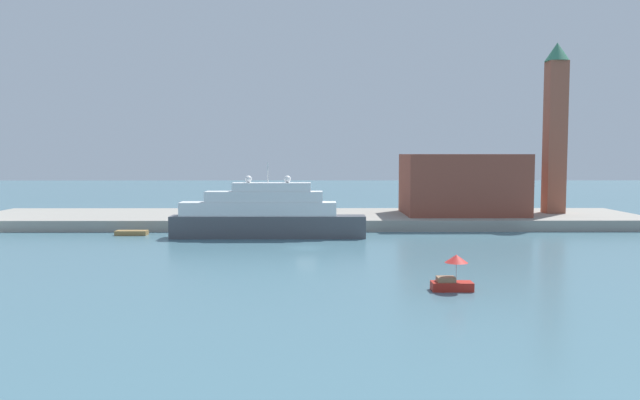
{
  "coord_description": "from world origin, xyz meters",
  "views": [
    {
      "loc": [
        1.28,
        -78.57,
        11.9
      ],
      "look_at": [
        1.78,
        6.0,
        5.63
      ],
      "focal_mm": 35.26,
      "sensor_mm": 36.0,
      "label": 1
    }
  ],
  "objects_px": {
    "large_yacht": "(265,215)",
    "harbor_building": "(462,184)",
    "bell_tower": "(555,123)",
    "parked_car": "(230,212)",
    "person_figure": "(259,213)",
    "mooring_bollard": "(354,217)",
    "small_motorboat": "(453,276)",
    "work_barge": "(132,233)"
  },
  "relations": [
    {
      "from": "large_yacht",
      "to": "harbor_building",
      "type": "bearing_deg",
      "value": 27.75
    },
    {
      "from": "bell_tower",
      "to": "parked_car",
      "type": "xyz_separation_m",
      "value": [
        -55.0,
        -3.76,
        -14.71
      ]
    },
    {
      "from": "person_figure",
      "to": "mooring_bollard",
      "type": "height_order",
      "value": "person_figure"
    },
    {
      "from": "harbor_building",
      "to": "person_figure",
      "type": "distance_m",
      "value": 34.4
    },
    {
      "from": "large_yacht",
      "to": "bell_tower",
      "type": "height_order",
      "value": "bell_tower"
    },
    {
      "from": "mooring_bollard",
      "to": "large_yacht",
      "type": "bearing_deg",
      "value": -149.51
    },
    {
      "from": "small_motorboat",
      "to": "work_barge",
      "type": "xyz_separation_m",
      "value": [
        -38.85,
        37.46,
        -0.97
      ]
    },
    {
      "from": "bell_tower",
      "to": "parked_car",
      "type": "relative_size",
      "value": 6.58
    },
    {
      "from": "person_figure",
      "to": "mooring_bollard",
      "type": "xyz_separation_m",
      "value": [
        14.74,
        -2.38,
        -0.42
      ]
    },
    {
      "from": "large_yacht",
      "to": "bell_tower",
      "type": "bearing_deg",
      "value": 21.37
    },
    {
      "from": "large_yacht",
      "to": "small_motorboat",
      "type": "bearing_deg",
      "value": -61.15
    },
    {
      "from": "parked_car",
      "to": "person_figure",
      "type": "distance_m",
      "value": 7.29
    },
    {
      "from": "large_yacht",
      "to": "mooring_bollard",
      "type": "xyz_separation_m",
      "value": [
        12.96,
        7.63,
        -1.05
      ]
    },
    {
      "from": "harbor_building",
      "to": "parked_car",
      "type": "height_order",
      "value": "harbor_building"
    },
    {
      "from": "small_motorboat",
      "to": "bell_tower",
      "type": "distance_m",
      "value": 62.62
    },
    {
      "from": "work_barge",
      "to": "mooring_bollard",
      "type": "relative_size",
      "value": 5.94
    },
    {
      "from": "small_motorboat",
      "to": "work_barge",
      "type": "bearing_deg",
      "value": 136.05
    },
    {
      "from": "person_figure",
      "to": "mooring_bollard",
      "type": "distance_m",
      "value": 14.94
    },
    {
      "from": "work_barge",
      "to": "mooring_bollard",
      "type": "xyz_separation_m",
      "value": [
        32.75,
        4.77,
        1.77
      ]
    },
    {
      "from": "small_motorboat",
      "to": "large_yacht",
      "type": "bearing_deg",
      "value": 118.85
    },
    {
      "from": "large_yacht",
      "to": "work_barge",
      "type": "bearing_deg",
      "value": 171.78
    },
    {
      "from": "work_barge",
      "to": "harbor_building",
      "type": "relative_size",
      "value": 0.23
    },
    {
      "from": "bell_tower",
      "to": "person_figure",
      "type": "bearing_deg",
      "value": -170.04
    },
    {
      "from": "large_yacht",
      "to": "harbor_building",
      "type": "distance_m",
      "value": 35.99
    },
    {
      "from": "small_motorboat",
      "to": "parked_car",
      "type": "bearing_deg",
      "value": 117.85
    },
    {
      "from": "harbor_building",
      "to": "mooring_bollard",
      "type": "height_order",
      "value": "harbor_building"
    },
    {
      "from": "large_yacht",
      "to": "mooring_bollard",
      "type": "distance_m",
      "value": 15.07
    },
    {
      "from": "small_motorboat",
      "to": "person_figure",
      "type": "relative_size",
      "value": 2.05
    },
    {
      "from": "small_motorboat",
      "to": "mooring_bollard",
      "type": "bearing_deg",
      "value": 98.22
    },
    {
      "from": "large_yacht",
      "to": "work_barge",
      "type": "xyz_separation_m",
      "value": [
        -19.79,
        2.86,
        -2.82
      ]
    },
    {
      "from": "large_yacht",
      "to": "harbor_building",
      "type": "xyz_separation_m",
      "value": [
        31.69,
        16.68,
        3.61
      ]
    },
    {
      "from": "large_yacht",
      "to": "small_motorboat",
      "type": "height_order",
      "value": "large_yacht"
    },
    {
      "from": "large_yacht",
      "to": "person_figure",
      "type": "relative_size",
      "value": 15.87
    },
    {
      "from": "work_barge",
      "to": "person_figure",
      "type": "bearing_deg",
      "value": 21.67
    },
    {
      "from": "work_barge",
      "to": "bell_tower",
      "type": "distance_m",
      "value": 71.48
    },
    {
      "from": "work_barge",
      "to": "parked_car",
      "type": "bearing_deg",
      "value": 43.72
    },
    {
      "from": "parked_car",
      "to": "person_figure",
      "type": "height_order",
      "value": "person_figure"
    },
    {
      "from": "person_figure",
      "to": "work_barge",
      "type": "bearing_deg",
      "value": -158.33
    },
    {
      "from": "large_yacht",
      "to": "small_motorboat",
      "type": "relative_size",
      "value": 7.73
    },
    {
      "from": "bell_tower",
      "to": "mooring_bollard",
      "type": "height_order",
      "value": "bell_tower"
    },
    {
      "from": "work_barge",
      "to": "parked_car",
      "type": "xyz_separation_m",
      "value": [
        12.66,
        12.11,
        1.98
      ]
    },
    {
      "from": "bell_tower",
      "to": "parked_car",
      "type": "height_order",
      "value": "bell_tower"
    }
  ]
}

